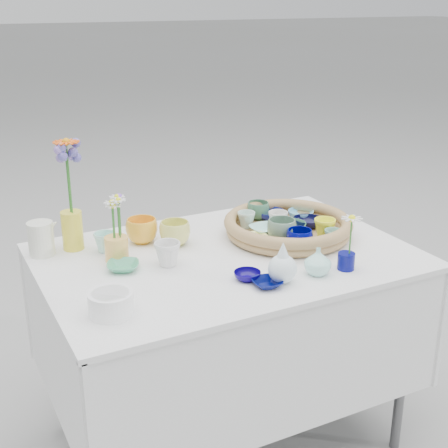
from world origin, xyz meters
name	(u,v)px	position (x,y,z in m)	size (l,w,h in m)	color
ground	(226,436)	(0.00, 0.00, 0.00)	(80.00, 80.00, 0.00)	gray
display_table	(226,436)	(0.00, 0.00, 0.00)	(1.26, 0.86, 0.77)	white
wicker_tray	(288,227)	(0.28, 0.05, 0.80)	(0.47, 0.47, 0.08)	olive
tray_ceramic_0	(271,215)	(0.30, 0.20, 0.80)	(0.11, 0.11, 0.03)	navy
tray_ceramic_1	(307,222)	(0.38, 0.06, 0.80)	(0.11, 0.11, 0.03)	black
tray_ceramic_2	(325,229)	(0.36, -0.06, 0.82)	(0.08, 0.08, 0.07)	#FBFE29
tray_ceramic_3	(291,227)	(0.29, 0.05, 0.80)	(0.11, 0.11, 0.04)	#489B69
tray_ceramic_4	(282,230)	(0.21, -0.02, 0.82)	(0.10, 0.10, 0.08)	slate
tray_ceramic_5	(265,230)	(0.20, 0.08, 0.80)	(0.11, 0.11, 0.03)	#ABECE6
tray_ceramic_6	(246,220)	(0.16, 0.16, 0.81)	(0.07, 0.07, 0.06)	silver
tray_ceramic_7	(278,220)	(0.26, 0.09, 0.82)	(0.07, 0.07, 0.07)	silver
tray_ceramic_8	(301,214)	(0.41, 0.15, 0.80)	(0.10, 0.10, 0.03)	#7ECFF2
tray_ceramic_9	(299,239)	(0.22, -0.11, 0.82)	(0.09, 0.09, 0.07)	#000268
tray_ceramic_10	(255,239)	(0.12, 0.02, 0.79)	(0.09, 0.09, 0.02)	#FFFA8E
tray_ceramic_11	(333,237)	(0.35, -0.13, 0.81)	(0.06, 0.06, 0.06)	#75B6A4
tray_ceramic_12	(258,211)	(0.25, 0.22, 0.82)	(0.09, 0.09, 0.07)	#3C7153
loose_ceramic_0	(142,231)	(-0.22, 0.24, 0.81)	(0.11, 0.11, 0.09)	#F7AB29
loose_ceramic_1	(175,233)	(-0.12, 0.16, 0.81)	(0.11, 0.11, 0.09)	#D9D867
loose_ceramic_2	(123,266)	(-0.36, 0.04, 0.78)	(0.10, 0.10, 0.03)	#48A779
loose_ceramic_3	(167,254)	(-0.22, 0.01, 0.81)	(0.09, 0.09, 0.08)	silver
loose_ceramic_4	(247,276)	(-0.04, -0.21, 0.78)	(0.09, 0.09, 0.03)	#0B005C
loose_ceramic_5	(105,242)	(-0.37, 0.21, 0.80)	(0.08, 0.08, 0.07)	#A9EADB
loose_ceramic_6	(267,283)	(-0.01, -0.28, 0.78)	(0.09, 0.09, 0.02)	#040A4F
fluted_bowl	(111,303)	(-0.48, -0.24, 0.80)	(0.13, 0.13, 0.07)	white
bud_vase_paleblue	(283,262)	(0.05, -0.28, 0.83)	(0.09, 0.09, 0.14)	white
bud_vase_seafoam	(318,261)	(0.18, -0.28, 0.81)	(0.09, 0.09, 0.09)	#A8EADE
bud_vase_cobalt	(346,261)	(0.29, -0.29, 0.79)	(0.06, 0.06, 0.06)	#05085F
single_daisy	(351,236)	(0.30, -0.29, 0.88)	(0.08, 0.08, 0.14)	white
tall_vase_yellow	(72,230)	(-0.46, 0.29, 0.83)	(0.07, 0.07, 0.14)	yellow
gerbera	(69,178)	(-0.46, 0.28, 1.03)	(0.10, 0.10, 0.27)	#FF5F13
hydrangea	(68,183)	(-0.46, 0.29, 1.01)	(0.08, 0.08, 0.29)	#564FA4
white_pitcher	(41,239)	(-0.57, 0.29, 0.82)	(0.12, 0.09, 0.12)	silver
daisy_cup	(117,249)	(-0.35, 0.12, 0.81)	(0.08, 0.08, 0.08)	#FDBC55
daisy_posy	(117,214)	(-0.34, 0.12, 0.93)	(0.08, 0.08, 0.16)	white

